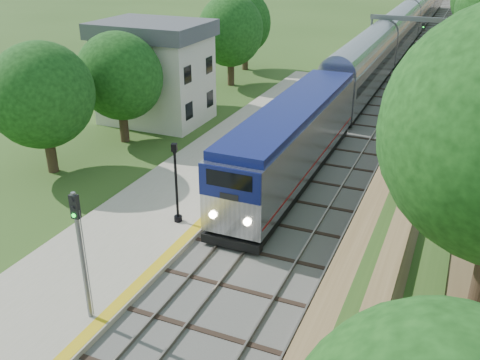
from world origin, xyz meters
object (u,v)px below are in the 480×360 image
at_px(train, 396,36).
at_px(lamppost_far, 176,188).
at_px(station_building, 155,71).
at_px(signal_platform, 80,243).
at_px(signal_farside, 406,119).
at_px(signal_gantry, 408,29).

bearing_deg(train, lamppost_far, -94.01).
distance_m(station_building, signal_platform, 25.77).
bearing_deg(lamppost_far, signal_farside, 48.63).
bearing_deg(signal_platform, lamppost_far, 94.41).
height_order(station_building, lamppost_far, station_building).
height_order(lamppost_far, signal_farside, signal_farside).
distance_m(station_building, signal_farside, 20.61).
distance_m(signal_platform, signal_farside, 21.22).
height_order(train, lamppost_far, train).
height_order(signal_gantry, signal_farside, signal_farside).
relative_size(station_building, signal_gantry, 1.02).
bearing_deg(signal_platform, signal_gantry, 83.65).
bearing_deg(lamppost_far, signal_platform, -85.59).
distance_m(signal_gantry, train, 10.77).
distance_m(train, signal_farside, 39.78).
xyz_separation_m(station_building, lamppost_far, (10.47, -15.12, -1.77)).
bearing_deg(signal_farside, signal_gantry, 97.31).
xyz_separation_m(train, signal_farside, (6.20, -39.26, 1.53)).
relative_size(signal_platform, signal_farside, 0.87).
bearing_deg(lamppost_far, train, 85.99).
relative_size(station_building, signal_platform, 1.59).
bearing_deg(lamppost_far, station_building, 124.70).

